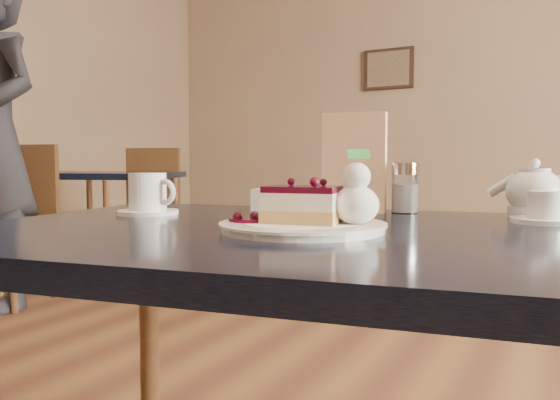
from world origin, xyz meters
The scene contains 11 objects.
main_table centered at (-0.22, 0.36, 0.60)m, with size 1.18×0.88×0.68m.
dessert_plate centered at (-0.21, 0.32, 0.68)m, with size 0.24×0.24×0.01m, color white.
cheesecake_slice centered at (-0.21, 0.32, 0.71)m, with size 0.12×0.09×0.05m.
whipped_cream centered at (-0.14, 0.34, 0.72)m, with size 0.07×0.07×0.06m.
berry_sauce centered at (-0.29, 0.30, 0.69)m, with size 0.07×0.07×0.01m, color black.
coffee_set centered at (-0.58, 0.41, 0.71)m, with size 0.13×0.12×0.08m.
tea_set centered at (0.08, 0.68, 0.71)m, with size 0.17×0.20×0.10m.
menu_card centered at (-0.25, 0.64, 0.77)m, with size 0.13×0.03×0.20m, color #FFE9C6.
sugar_shaker centered at (-0.15, 0.66, 0.73)m, with size 0.05×0.05×0.10m.
napkin_stack centered at (-0.40, 0.62, 0.70)m, with size 0.11×0.11×0.05m, color white.
bg_table_far_left centered at (-2.58, 2.17, 0.07)m, with size 1.13×1.72×1.15m.
Camera 1 is at (0.13, -0.39, 0.78)m, focal length 35.00 mm.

